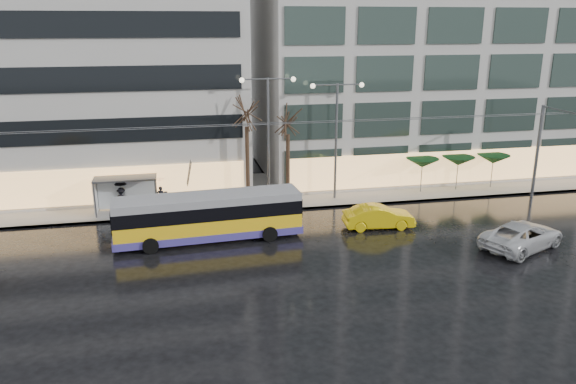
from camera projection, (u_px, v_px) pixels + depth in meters
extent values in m
plane|color=black|center=(267.00, 266.00, 30.68)|extent=(140.00, 140.00, 0.00)
cube|color=gray|center=(262.00, 191.00, 44.16)|extent=(80.00, 10.00, 0.15)
cube|color=slate|center=(273.00, 210.00, 39.52)|extent=(80.00, 0.10, 0.15)
cube|color=#B2AEAA|center=(13.00, 45.00, 42.11)|extent=(34.00, 14.00, 22.00)
cube|color=#B2AEAA|center=(445.00, 24.00, 48.49)|extent=(32.00, 14.00, 25.00)
cube|color=yellow|center=(209.00, 225.00, 34.10)|extent=(11.27, 3.02, 1.39)
cube|color=#433990|center=(209.00, 232.00, 34.23)|extent=(11.31, 3.05, 0.46)
cube|color=black|center=(208.00, 209.00, 33.80)|extent=(11.29, 3.03, 0.84)
cube|color=gray|center=(208.00, 199.00, 33.61)|extent=(11.27, 3.02, 0.46)
cube|color=black|center=(297.00, 204.00, 35.26)|extent=(0.19, 2.14, 1.21)
cube|color=black|center=(111.00, 220.00, 32.42)|extent=(0.19, 2.14, 1.21)
cylinder|color=black|center=(261.00, 221.00, 36.21)|extent=(0.95, 0.38, 0.93)
cylinder|color=black|center=(270.00, 234.00, 34.07)|extent=(0.95, 0.38, 0.93)
cylinder|color=black|center=(149.00, 232.00, 34.43)|extent=(0.95, 0.38, 0.93)
cylinder|color=black|center=(151.00, 246.00, 32.28)|extent=(0.95, 0.38, 0.93)
cylinder|color=#595B60|center=(189.00, 175.00, 33.80)|extent=(0.27, 3.45, 2.44)
cylinder|color=#595B60|center=(189.00, 173.00, 34.23)|extent=(0.27, 3.45, 2.44)
cylinder|color=#595B60|center=(537.00, 152.00, 41.90)|extent=(0.24, 0.24, 7.00)
cube|color=#595B60|center=(566.00, 112.00, 38.57)|extent=(0.10, 5.00, 0.10)
cylinder|color=#595B60|center=(266.00, 125.00, 34.28)|extent=(42.00, 0.04, 0.04)
cylinder|color=#595B60|center=(265.00, 123.00, 34.75)|extent=(42.00, 0.04, 0.04)
cube|color=#595B60|center=(125.00, 178.00, 38.20)|extent=(4.20, 1.60, 0.12)
cube|color=silver|center=(127.00, 193.00, 39.22)|extent=(4.00, 0.05, 2.20)
cube|color=white|center=(95.00, 198.00, 38.16)|extent=(0.10, 1.40, 2.20)
cylinder|color=#595B60|center=(95.00, 201.00, 37.51)|extent=(0.10, 0.10, 2.40)
cylinder|color=#595B60|center=(97.00, 195.00, 38.83)|extent=(0.10, 0.10, 2.40)
cylinder|color=#595B60|center=(156.00, 197.00, 38.29)|extent=(0.10, 0.10, 2.40)
cylinder|color=#595B60|center=(156.00, 191.00, 39.60)|extent=(0.10, 0.10, 2.40)
cylinder|color=#595B60|center=(268.00, 142.00, 39.83)|extent=(0.18, 0.18, 9.00)
cylinder|color=#595B60|center=(255.00, 79.00, 38.37)|extent=(1.80, 0.10, 0.10)
cylinder|color=#595B60|center=(281.00, 79.00, 38.72)|extent=(1.80, 0.10, 0.10)
sphere|color=#FFF2CC|center=(242.00, 80.00, 38.21)|extent=(0.36, 0.36, 0.36)
sphere|color=#FFF2CC|center=(293.00, 79.00, 38.91)|extent=(0.36, 0.36, 0.36)
cylinder|color=#595B60|center=(336.00, 142.00, 40.87)|extent=(0.18, 0.18, 8.50)
cylinder|color=#595B60|center=(325.00, 85.00, 39.49)|extent=(1.80, 0.10, 0.10)
cylinder|color=#595B60|center=(350.00, 84.00, 39.84)|extent=(1.80, 0.10, 0.10)
sphere|color=#FFF2CC|center=(313.00, 86.00, 39.33)|extent=(0.36, 0.36, 0.36)
sphere|color=#FFF2CC|center=(362.00, 85.00, 40.03)|extent=(0.36, 0.36, 0.36)
cylinder|color=black|center=(248.00, 165.00, 40.22)|extent=(0.28, 0.28, 5.60)
cylinder|color=black|center=(288.00, 167.00, 41.09)|extent=(0.28, 0.28, 4.90)
cylinder|color=#595B60|center=(421.00, 178.00, 43.34)|extent=(0.06, 0.06, 2.20)
cone|color=#0F3714|center=(422.00, 163.00, 42.99)|extent=(2.50, 2.50, 0.70)
cylinder|color=#595B60|center=(457.00, 176.00, 43.93)|extent=(0.06, 0.06, 2.20)
cone|color=#0F3714|center=(458.00, 161.00, 43.58)|extent=(2.50, 2.50, 0.70)
cylinder|color=#595B60|center=(492.00, 174.00, 44.51)|extent=(0.06, 0.06, 2.20)
cone|color=#0F3714|center=(493.00, 159.00, 44.16)|extent=(2.50, 2.50, 0.70)
imported|color=yellow|center=(379.00, 217.00, 36.22)|extent=(4.66, 1.91, 1.50)
imported|color=silver|center=(522.00, 236.00, 32.94)|extent=(6.26, 4.75, 1.58)
imported|color=black|center=(161.00, 197.00, 39.77)|extent=(0.60, 0.43, 1.55)
imported|color=#D8489A|center=(160.00, 184.00, 39.48)|extent=(1.07, 1.08, 0.88)
imported|color=black|center=(166.00, 202.00, 38.60)|extent=(0.91, 0.81, 1.55)
imported|color=black|center=(122.00, 199.00, 39.14)|extent=(1.20, 0.94, 1.64)
imported|color=black|center=(120.00, 186.00, 38.87)|extent=(1.05, 1.05, 0.72)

